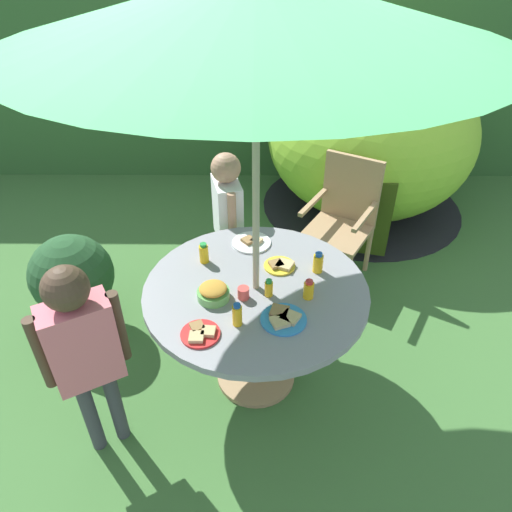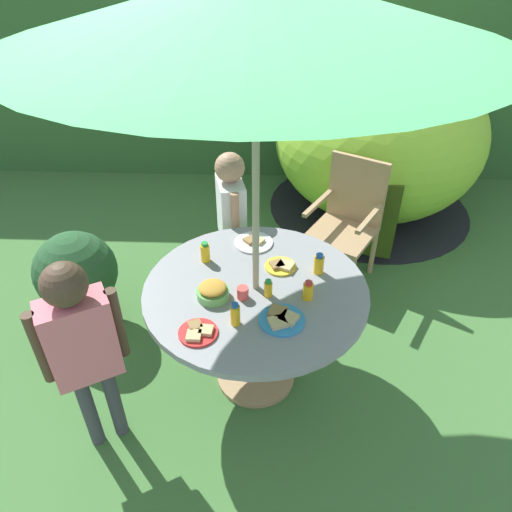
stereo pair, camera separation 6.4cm
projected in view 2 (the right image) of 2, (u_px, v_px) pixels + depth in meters
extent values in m
cube|color=#3D6B33|center=(256.00, 377.00, 3.02)|extent=(10.00, 10.00, 0.02)
cube|color=#33602D|center=(268.00, 75.00, 5.05)|extent=(9.00, 0.70, 2.03)
cylinder|color=tan|center=(256.00, 375.00, 3.01)|extent=(0.49, 0.49, 0.03)
cylinder|color=tan|center=(256.00, 337.00, 2.81)|extent=(0.10, 0.10, 0.71)
cylinder|color=gray|center=(256.00, 290.00, 2.59)|extent=(1.24, 1.24, 0.04)
cylinder|color=#B7AD8C|center=(256.00, 228.00, 2.35)|extent=(0.04, 0.04, 2.26)
cone|color=#388C4C|center=(256.00, 5.00, 1.76)|extent=(2.04, 2.04, 0.26)
cylinder|color=tan|center=(302.00, 263.00, 3.66)|extent=(0.04, 0.04, 0.41)
cylinder|color=tan|center=(351.00, 281.00, 3.48)|extent=(0.04, 0.04, 0.41)
cylinder|color=tan|center=(327.00, 237.00, 3.96)|extent=(0.04, 0.04, 0.41)
cylinder|color=tan|center=(373.00, 252.00, 3.78)|extent=(0.04, 0.04, 0.41)
cube|color=tan|center=(341.00, 234.00, 3.59)|extent=(0.64, 0.65, 0.04)
cube|color=tan|center=(357.00, 190.00, 3.58)|extent=(0.41, 0.26, 0.53)
cube|color=tan|center=(319.00, 202.00, 3.55)|extent=(0.28, 0.44, 0.03)
cube|color=tan|center=(371.00, 217.00, 3.37)|extent=(0.28, 0.44, 0.03)
ellipsoid|color=#8CC633|center=(378.00, 137.00, 4.34)|extent=(2.32, 2.34, 1.49)
cylinder|color=black|center=(367.00, 206.00, 4.77)|extent=(2.40, 2.40, 0.01)
cube|color=#314511|center=(363.00, 219.00, 3.80)|extent=(0.53, 0.16, 0.67)
cylinder|color=#595960|center=(87.00, 309.00, 3.37)|extent=(0.31, 0.31, 0.22)
sphere|color=#234C28|center=(76.00, 271.00, 3.17)|extent=(0.55, 0.55, 0.55)
cylinder|color=#3F3F47|center=(232.00, 261.00, 3.58)|extent=(0.07, 0.07, 0.53)
cylinder|color=#3F3F47|center=(235.00, 271.00, 3.48)|extent=(0.07, 0.07, 0.53)
cube|color=white|center=(231.00, 210.00, 3.25)|extent=(0.24, 0.34, 0.45)
cylinder|color=tan|center=(227.00, 196.00, 3.37)|extent=(0.06, 0.06, 0.40)
cylinder|color=tan|center=(235.00, 220.00, 3.10)|extent=(0.06, 0.06, 0.40)
sphere|color=tan|center=(230.00, 167.00, 3.06)|extent=(0.20, 0.20, 0.20)
cylinder|color=#3F3F47|center=(89.00, 410.00, 2.49)|extent=(0.07, 0.07, 0.55)
cylinder|color=#3F3F47|center=(114.00, 400.00, 2.54)|extent=(0.07, 0.07, 0.55)
cube|color=#EA727F|center=(81.00, 339.00, 2.22)|extent=(0.36, 0.31, 0.46)
cylinder|color=#4C3828|center=(40.00, 348.00, 2.14)|extent=(0.06, 0.06, 0.42)
cylinder|color=#4C3828|center=(118.00, 323.00, 2.27)|extent=(0.06, 0.06, 0.42)
sphere|color=#4C3828|center=(64.00, 284.00, 2.02)|extent=(0.21, 0.21, 0.21)
cylinder|color=#66B259|center=(213.00, 294.00, 2.49)|extent=(0.17, 0.17, 0.05)
ellipsoid|color=gold|center=(212.00, 288.00, 2.47)|extent=(0.15, 0.15, 0.04)
cylinder|color=#338CD8|center=(282.00, 320.00, 2.36)|extent=(0.24, 0.24, 0.01)
cube|color=tan|center=(289.00, 318.00, 2.35)|extent=(0.12, 0.12, 0.02)
cube|color=#9E7547|center=(278.00, 312.00, 2.38)|extent=(0.11, 0.11, 0.02)
cube|color=tan|center=(278.00, 322.00, 2.32)|extent=(0.11, 0.11, 0.02)
cylinder|color=white|center=(253.00, 243.00, 2.92)|extent=(0.24, 0.24, 0.01)
cube|color=tan|center=(258.00, 241.00, 2.91)|extent=(0.09, 0.09, 0.02)
cube|color=#9E7547|center=(251.00, 240.00, 2.91)|extent=(0.10, 0.10, 0.02)
cylinder|color=red|center=(198.00, 333.00, 2.29)|extent=(0.20, 0.20, 0.01)
cube|color=tan|center=(206.00, 330.00, 2.28)|extent=(0.07, 0.07, 0.02)
cube|color=#9E7547|center=(195.00, 325.00, 2.30)|extent=(0.09, 0.09, 0.02)
cube|color=tan|center=(194.00, 335.00, 2.25)|extent=(0.07, 0.07, 0.02)
cylinder|color=yellow|center=(280.00, 266.00, 2.72)|extent=(0.18, 0.18, 0.01)
cube|color=tan|center=(286.00, 265.00, 2.70)|extent=(0.12, 0.12, 0.02)
cube|color=#9E7547|center=(277.00, 264.00, 2.71)|extent=(0.10, 0.10, 0.02)
cylinder|color=yellow|center=(205.00, 253.00, 2.74)|extent=(0.05, 0.05, 0.11)
cylinder|color=green|center=(205.00, 244.00, 2.71)|extent=(0.04, 0.04, 0.02)
cylinder|color=yellow|center=(319.00, 265.00, 2.65)|extent=(0.06, 0.06, 0.11)
cylinder|color=blue|center=(320.00, 256.00, 2.62)|extent=(0.04, 0.04, 0.02)
cylinder|color=yellow|center=(235.00, 315.00, 2.31)|extent=(0.05, 0.05, 0.11)
cylinder|color=blue|center=(235.00, 305.00, 2.27)|extent=(0.04, 0.04, 0.02)
cylinder|color=yellow|center=(308.00, 291.00, 2.47)|extent=(0.06, 0.06, 0.10)
cylinder|color=red|center=(309.00, 283.00, 2.44)|extent=(0.04, 0.04, 0.02)
cylinder|color=yellow|center=(268.00, 289.00, 2.50)|extent=(0.04, 0.04, 0.09)
cylinder|color=green|center=(268.00, 282.00, 2.47)|extent=(0.03, 0.03, 0.02)
cylinder|color=#E04C47|center=(243.00, 293.00, 2.49)|extent=(0.06, 0.06, 0.07)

